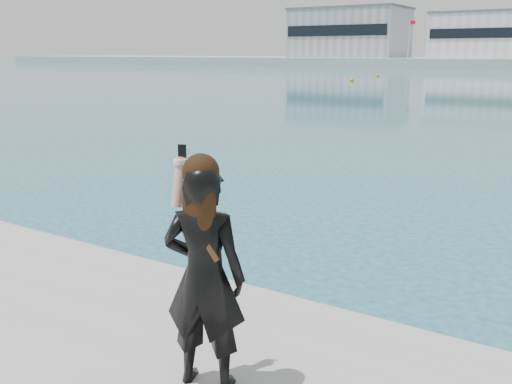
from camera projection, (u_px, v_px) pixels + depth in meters
The scene contains 6 objects.
warehouse_grey_left at pixel (349, 33), 136.98m from camera, with size 26.52×16.36×11.50m.
warehouse_white at pixel (494, 35), 119.92m from camera, with size 24.48×15.35×9.50m.
flagpole_left at pixel (409, 36), 122.61m from camera, with size 1.28×0.16×8.00m.
buoy_far at pixel (377, 77), 77.30m from camera, with size 0.50×0.50×0.50m, color #F6B20C.
buoy_extra at pixel (352, 81), 65.26m from camera, with size 0.50×0.50×0.50m, color #F6B20C.
woman at pixel (204, 271), 4.15m from camera, with size 0.72×0.57×1.80m.
Camera 1 is at (2.87, -3.82, 3.26)m, focal length 40.00 mm.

